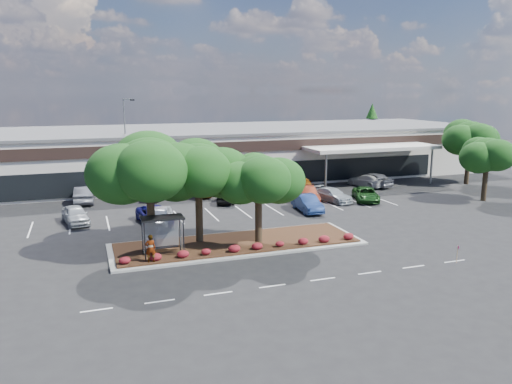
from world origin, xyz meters
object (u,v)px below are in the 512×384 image
object	(u,v)px
light_pole	(127,149)
car_1	(155,215)
car_0	(75,215)
survey_stake	(458,252)

from	to	relation	value
light_pole	car_1	bearing A→B (deg)	-87.63
light_pole	car_0	xyz separation A→B (m)	(-5.61, -13.79, -3.76)
car_0	survey_stake	bearing A→B (deg)	-49.65
light_pole	survey_stake	xyz separation A→B (m)	(17.73, -32.33, -3.79)
light_pole	survey_stake	world-z (taller)	light_pole
light_pole	car_1	world-z (taller)	light_pole
survey_stake	car_1	size ratio (longest dim) A/B	0.22
survey_stake	car_0	world-z (taller)	car_0
car_0	car_1	bearing A→B (deg)	-30.34
survey_stake	car_1	xyz separation A→B (m)	(-17.07, 16.36, -0.02)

